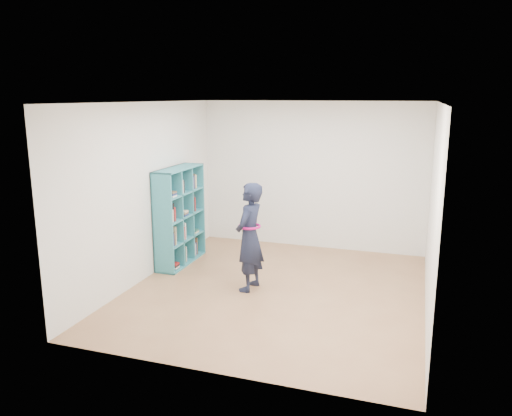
% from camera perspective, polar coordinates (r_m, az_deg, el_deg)
% --- Properties ---
extents(floor, '(4.50, 4.50, 0.00)m').
position_cam_1_polar(floor, '(7.13, 2.29, -9.42)').
color(floor, '#906341').
rests_on(floor, ground).
extents(ceiling, '(4.50, 4.50, 0.00)m').
position_cam_1_polar(ceiling, '(6.60, 2.49, 11.98)').
color(ceiling, white).
rests_on(ceiling, wall_back).
extents(wall_left, '(0.02, 4.50, 2.60)m').
position_cam_1_polar(wall_left, '(7.53, -12.42, 1.83)').
color(wall_left, white).
rests_on(wall_left, floor).
extents(wall_right, '(0.02, 4.50, 2.60)m').
position_cam_1_polar(wall_right, '(6.50, 19.59, -0.32)').
color(wall_right, white).
rests_on(wall_right, floor).
extents(wall_back, '(4.00, 0.02, 2.60)m').
position_cam_1_polar(wall_back, '(8.90, 6.38, 3.69)').
color(wall_back, white).
rests_on(wall_back, floor).
extents(wall_front, '(4.00, 0.02, 2.60)m').
position_cam_1_polar(wall_front, '(4.69, -5.22, -4.50)').
color(wall_front, white).
rests_on(wall_front, floor).
extents(bookshelf, '(0.34, 1.18, 1.57)m').
position_cam_1_polar(bookshelf, '(8.15, -8.86, -1.03)').
color(bookshelf, teal).
rests_on(bookshelf, floor).
extents(person, '(0.42, 0.59, 1.53)m').
position_cam_1_polar(person, '(6.93, -0.75, -3.32)').
color(person, black).
rests_on(person, floor).
extents(smartphone, '(0.01, 0.11, 0.13)m').
position_cam_1_polar(smartphone, '(7.03, -1.57, -2.26)').
color(smartphone, silver).
rests_on(smartphone, person).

